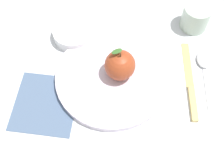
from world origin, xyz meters
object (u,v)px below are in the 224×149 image
at_px(apple, 119,66).
at_px(spoon, 204,65).
at_px(dinner_plate, 112,77).
at_px(cup, 196,16).
at_px(linen_napkin, 45,103).
at_px(side_bowl, 73,32).
at_px(knife, 191,87).

distance_m(apple, spoon, 0.21).
height_order(dinner_plate, cup, cup).
bearing_deg(linen_napkin, side_bowl, -64.22).
bearing_deg(spoon, linen_napkin, 56.03).
bearing_deg(knife, cup, -58.03).
bearing_deg(apple, side_bowl, -5.34).
bearing_deg(linen_napkin, dinner_plate, -115.41).
bearing_deg(side_bowl, linen_napkin, 115.78).
bearing_deg(dinner_plate, knife, -146.29).
height_order(cup, linen_napkin, cup).
xyz_separation_m(knife, spoon, (0.01, -0.07, 0.00)).
distance_m(cup, linen_napkin, 0.43).
bearing_deg(side_bowl, spoon, -154.62).
height_order(side_bowl, cup, cup).
distance_m(apple, cup, 0.25).
relative_size(side_bowl, knife, 0.59).
bearing_deg(linen_napkin, cup, -106.86).
bearing_deg(linen_napkin, knife, -131.77).
height_order(knife, linen_napkin, knife).
xyz_separation_m(dinner_plate, cup, (-0.05, -0.26, 0.03)).
bearing_deg(knife, linen_napkin, 48.23).
bearing_deg(apple, dinner_plate, 55.42).
relative_size(dinner_plate, knife, 1.54).
relative_size(side_bowl, spoon, 0.75).
xyz_separation_m(apple, spoon, (-0.14, -0.16, -0.05)).
relative_size(apple, cup, 1.19).
bearing_deg(dinner_plate, spoon, -130.18).
bearing_deg(dinner_plate, side_bowl, -10.63).
height_order(apple, spoon, apple).
bearing_deg(dinner_plate, linen_napkin, 64.59).
relative_size(dinner_plate, linen_napkin, 1.80).
relative_size(knife, spoon, 1.26).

